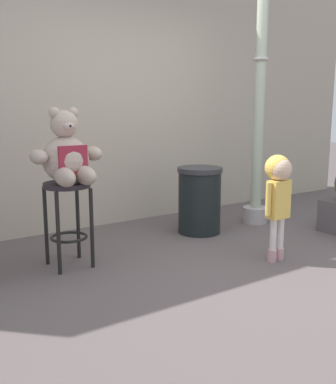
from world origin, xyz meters
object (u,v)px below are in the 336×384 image
(bar_stool_with_teddy, at_px, (68,207))
(child_walking, at_px, (278,185))
(trash_bin, at_px, (200,200))
(teddy_bear, at_px, (67,156))
(lamppost, at_px, (259,110))

(bar_stool_with_teddy, distance_m, child_walking, 1.77)
(child_walking, xyz_separation_m, trash_bin, (0.00, 1.08, -0.32))
(teddy_bear, height_order, child_walking, teddy_bear)
(teddy_bear, xyz_separation_m, trash_bin, (1.53, 0.23, -0.58))
(lamppost, bearing_deg, teddy_bear, -175.33)
(bar_stool_with_teddy, xyz_separation_m, teddy_bear, (0.00, -0.03, 0.42))
(child_walking, height_order, trash_bin, child_walking)
(bar_stool_with_teddy, relative_size, lamppost, 0.22)
(bar_stool_with_teddy, xyz_separation_m, lamppost, (2.32, 0.16, 0.77))
(bar_stool_with_teddy, height_order, child_walking, child_walking)
(trash_bin, relative_size, lamppost, 0.22)
(bar_stool_with_teddy, height_order, teddy_bear, teddy_bear)
(teddy_bear, height_order, trash_bin, teddy_bear)
(child_walking, bearing_deg, trash_bin, 76.55)
(teddy_bear, distance_m, child_walking, 1.77)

